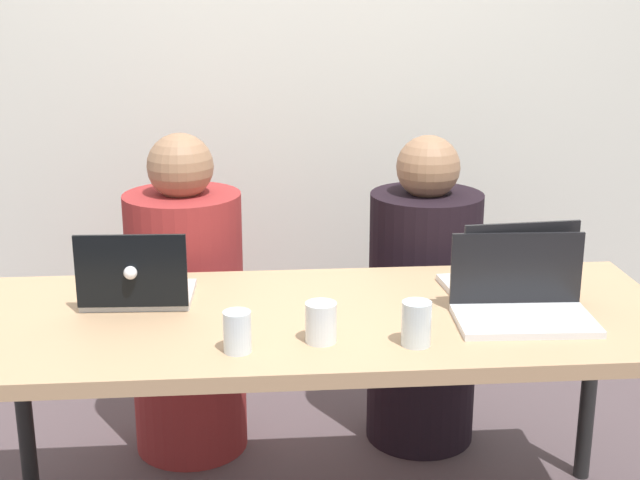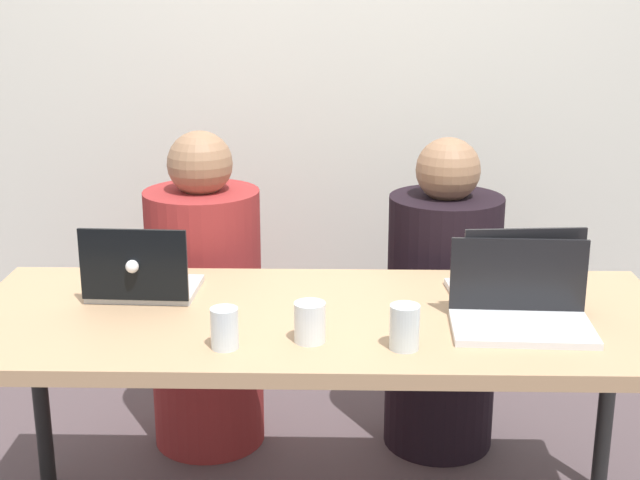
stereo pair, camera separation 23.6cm
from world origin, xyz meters
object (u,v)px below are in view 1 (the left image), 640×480
(laptop_front_right, at_px, (522,302))
(water_glass_right, at_px, (416,326))
(water_glass_center, at_px, (321,325))
(laptop_back_right, at_px, (508,278))
(person_on_right, at_px, (423,309))
(person_on_left, at_px, (187,314))
(water_glass_left, at_px, (237,334))
(laptop_back_left, at_px, (137,287))

(laptop_front_right, xyz_separation_m, water_glass_right, (-0.30, -0.14, 0.00))
(laptop_front_right, distance_m, water_glass_center, 0.54)
(laptop_back_right, distance_m, water_glass_center, 0.61)
(laptop_front_right, height_order, water_glass_right, laptop_front_right)
(water_glass_center, bearing_deg, laptop_back_right, 27.38)
(person_on_right, bearing_deg, person_on_left, -0.62)
(person_on_right, distance_m, water_glass_center, 0.96)
(person_on_right, height_order, water_glass_right, person_on_right)
(person_on_right, bearing_deg, water_glass_right, 76.61)
(person_on_left, height_order, person_on_right, person_on_left)
(person_on_left, xyz_separation_m, water_glass_left, (0.18, -0.86, 0.28))
(laptop_back_left, relative_size, water_glass_center, 3.01)
(laptop_back_right, xyz_separation_m, water_glass_left, (-0.75, -0.33, -0.01))
(laptop_back_right, bearing_deg, person_on_left, -34.92)
(water_glass_left, bearing_deg, laptop_back_left, 128.14)
(laptop_back_right, distance_m, water_glass_right, 0.45)
(person_on_left, bearing_deg, water_glass_right, 139.65)
(laptop_back_right, xyz_separation_m, water_glass_center, (-0.54, -0.28, -0.01))
(laptop_front_right, relative_size, water_glass_right, 3.27)
(laptop_back_right, height_order, water_glass_right, laptop_back_right)
(laptop_back_right, bearing_deg, water_glass_center, 22.56)
(laptop_back_right, bearing_deg, laptop_front_right, 80.10)
(person_on_left, relative_size, water_glass_center, 11.03)
(person_on_left, bearing_deg, water_glass_left, 116.14)
(water_glass_center, height_order, water_glass_right, water_glass_right)
(person_on_left, bearing_deg, water_glass_center, 129.30)
(person_on_right, distance_m, laptop_back_right, 0.62)
(laptop_back_left, bearing_deg, water_glass_center, 149.91)
(laptop_front_right, xyz_separation_m, water_glass_left, (-0.73, -0.15, -0.00))
(water_glass_right, bearing_deg, person_on_left, 125.35)
(laptop_back_left, height_order, laptop_back_right, laptop_back_right)
(water_glass_left, bearing_deg, laptop_back_right, 23.57)
(laptop_back_left, distance_m, laptop_back_right, 1.02)
(person_on_left, distance_m, person_on_right, 0.80)
(person_on_right, distance_m, laptop_front_right, 0.78)
(person_on_left, bearing_deg, laptop_back_left, 94.35)
(laptop_front_right, bearing_deg, water_glass_right, -152.16)
(water_glass_center, bearing_deg, water_glass_right, -9.54)
(laptop_back_left, relative_size, water_glass_right, 2.74)
(laptop_back_left, height_order, water_glass_right, laptop_back_left)
(water_glass_left, bearing_deg, person_on_right, 54.23)
(person_on_left, relative_size, water_glass_right, 10.05)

